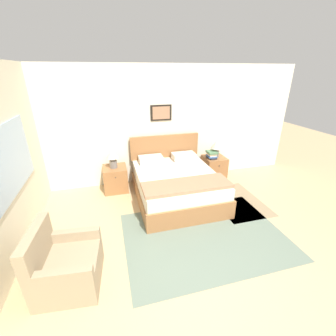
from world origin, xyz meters
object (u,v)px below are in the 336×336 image
at_px(bed, 176,184).
at_px(table_lamp_by_door, 216,147).
at_px(armchair, 65,266).
at_px(nightstand_by_door, 214,167).
at_px(nightstand_near_window, 116,179).
at_px(table_lamp_near_window, 113,156).

xyz_separation_m(bed, table_lamp_by_door, (1.19, 0.68, 0.48)).
bearing_deg(armchair, nightstand_by_door, 132.30).
bearing_deg(nightstand_near_window, bed, -30.25).
xyz_separation_m(armchair, table_lamp_by_door, (3.10, 2.29, 0.52)).
relative_size(nightstand_near_window, nightstand_by_door, 1.00).
height_order(table_lamp_near_window, table_lamp_by_door, same).
bearing_deg(bed, armchair, -139.98).
bearing_deg(table_lamp_near_window, bed, -29.69).
distance_m(bed, nightstand_by_door, 1.37).
bearing_deg(table_lamp_by_door, nightstand_near_window, 179.81).
bearing_deg(nightstand_by_door, table_lamp_by_door, -34.26).
bearing_deg(bed, table_lamp_by_door, 29.72).
xyz_separation_m(table_lamp_near_window, table_lamp_by_door, (2.39, 0.00, 0.00)).
bearing_deg(nightstand_near_window, table_lamp_near_window, -148.79).
xyz_separation_m(nightstand_near_window, table_lamp_by_door, (2.38, -0.01, 0.53)).
bearing_deg(bed, nightstand_near_window, 149.75).
bearing_deg(table_lamp_near_window, armchair, -107.38).
height_order(bed, table_lamp_by_door, bed).
height_order(armchair, nightstand_by_door, armchair).
xyz_separation_m(bed, table_lamp_near_window, (-1.19, 0.68, 0.48)).
relative_size(nightstand_by_door, table_lamp_near_window, 1.32).
bearing_deg(table_lamp_near_window, nightstand_near_window, 31.21).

